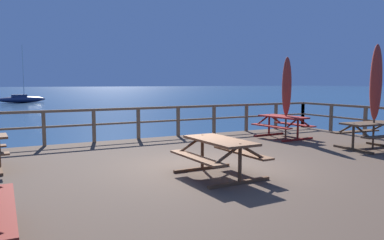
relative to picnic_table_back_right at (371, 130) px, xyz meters
The scene contains 9 objects.
ground_plane 5.49m from the picnic_table_back_right, behind, with size 600.00×600.00×0.00m, color navy.
wooden_deck 5.42m from the picnic_table_back_right, behind, with size 15.32×9.57×0.70m, color brown.
railing_waterside_far 7.26m from the picnic_table_back_right, 137.29° to the left, with size 15.12×0.10×1.09m.
picnic_table_back_right is the anchor object (origin of this frame).
picnic_table_front_right 2.96m from the picnic_table_back_right, 105.08° to the left, with size 1.49×1.81×0.78m.
picnic_table_mid_centre 5.62m from the picnic_table_back_right, behind, with size 1.45×1.77×0.78m.
patio_umbrella_short_front 1.36m from the picnic_table_back_right, 64.86° to the right, with size 0.32×0.32×3.00m.
patio_umbrella_tall_back_left 3.13m from the picnic_table_back_right, 104.11° to the left, with size 0.32×0.32×2.80m.
sailboat_distant 48.06m from the picnic_table_back_right, 97.98° to the left, with size 6.17×2.48×7.72m.
Camera 1 is at (-4.20, -7.25, 2.60)m, focal length 34.54 mm.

